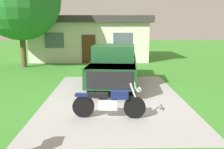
{
  "coord_description": "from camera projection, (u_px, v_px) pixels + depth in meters",
  "views": [
    {
      "loc": [
        -0.27,
        -9.24,
        2.73
      ],
      "look_at": [
        -0.1,
        0.11,
        0.9
      ],
      "focal_mm": 39.76,
      "sensor_mm": 36.0,
      "label": 1
    }
  ],
  "objects": [
    {
      "name": "ground_plane",
      "position": [
        115.0,
        98.0,
        9.6
      ],
      "size": [
        80.0,
        80.0,
        0.0
      ],
      "primitive_type": "plane",
      "color": "#3D8A2D"
    },
    {
      "name": "driveway_pad",
      "position": [
        115.0,
        98.0,
        9.6
      ],
      "size": [
        5.16,
        8.11,
        0.01
      ],
      "primitive_type": "cube",
      "color": "#A4A4A4",
      "rests_on": "ground"
    },
    {
      "name": "motorcycle",
      "position": [
        109.0,
        103.0,
        7.45
      ],
      "size": [
        2.21,
        0.7,
        1.09
      ],
      "color": "black",
      "rests_on": "ground"
    },
    {
      "name": "pickup_truck",
      "position": [
        115.0,
        64.0,
        11.74
      ],
      "size": [
        2.51,
        5.78,
        1.9
      ],
      "color": "black",
      "rests_on": "ground"
    },
    {
      "name": "neighbor_house",
      "position": [
        91.0,
        38.0,
        20.7
      ],
      "size": [
        9.6,
        5.6,
        3.5
      ],
      "color": "beige",
      "rests_on": "ground"
    }
  ]
}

